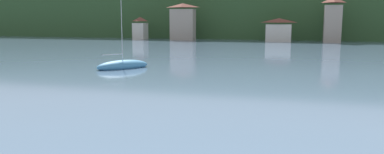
{
  "coord_description": "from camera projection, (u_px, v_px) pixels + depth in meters",
  "views": [
    {
      "loc": [
        5.81,
        27.03,
        5.32
      ],
      "look_at": [
        0.0,
        46.54,
        2.19
      ],
      "focal_mm": 34.82,
      "sensor_mm": 36.0,
      "label": 1
    }
  ],
  "objects": [
    {
      "name": "shore_building_westcentral",
      "position": [
        183.0,
        22.0,
        97.85
      ],
      "size": [
        6.65,
        3.18,
        9.6
      ],
      "color": "gray",
      "rests_on": "ground_plane"
    },
    {
      "name": "sailboat_far_3",
      "position": [
        123.0,
        66.0,
        41.05
      ],
      "size": [
        5.12,
        5.95,
        9.05
      ],
      "rotation": [
        0.0,
        0.0,
        0.93
      ],
      "color": "teal",
      "rests_on": "ground_plane"
    },
    {
      "name": "shore_building_eastcentral",
      "position": [
        333.0,
        20.0,
        87.84
      ],
      "size": [
        4.05,
        4.31,
        10.66
      ],
      "color": "gray",
      "rests_on": "ground_plane"
    },
    {
      "name": "shore_building_west",
      "position": [
        140.0,
        29.0,
        101.8
      ],
      "size": [
        3.45,
        3.64,
        6.11
      ],
      "color": "beige",
      "rests_on": "ground_plane"
    },
    {
      "name": "shore_building_central",
      "position": [
        279.0,
        30.0,
        91.17
      ],
      "size": [
        6.35,
        3.18,
        5.74
      ],
      "color": "beige",
      "rests_on": "ground_plane"
    },
    {
      "name": "wooded_hillside",
      "position": [
        220.0,
        16.0,
        140.4
      ],
      "size": [
        352.0,
        66.81,
        40.32
      ],
      "color": "#2D4C28",
      "rests_on": "ground_plane"
    }
  ]
}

